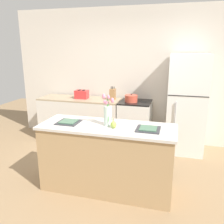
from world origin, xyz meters
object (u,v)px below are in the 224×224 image
Objects in this scene: stove_range at (135,124)px; plate_setting_left at (69,122)px; plate_setting_right at (148,129)px; toaster at (82,94)px; refrigerator at (187,104)px; cooking_pot at (131,98)px; pear_figurine at (113,124)px; flower_vase at (108,113)px; knife_block at (113,94)px.

stove_range is 1.80m from plate_setting_left.
toaster reaches higher than plate_setting_right.
refrigerator is 1.03m from cooking_pot.
refrigerator reaches higher than pear_figurine.
flower_vase reaches higher than pear_figurine.
toaster is (-1.02, 1.58, -0.10)m from flower_vase.
pear_figurine is (-0.94, -1.67, 0.06)m from refrigerator.
cooking_pot reaches higher than stove_range.
plate_setting_right is 1.06× the size of toaster.
flower_vase is 0.56m from plate_setting_right.
stove_range is 1.05m from refrigerator.
flower_vase is 1.43× the size of plate_setting_left.
plate_setting_left is 1.67m from cooking_pot.
cooking_pot is 0.93× the size of knife_block.
cooking_pot is at bearing 108.30° from plate_setting_right.
plate_setting_left is at bearing -110.00° from cooking_pot.
toaster is 1.04m from cooking_pot.
flower_vase is at bearing -90.69° from cooking_pot.
toaster is (-2.06, -0.00, 0.08)m from refrigerator.
plate_setting_right is 1.65m from cooking_pot.
plate_setting_left is (-0.64, -1.62, 0.48)m from stove_range.
pear_figurine is 0.45× the size of toaster.
stove_range is 3.37× the size of knife_block.
knife_block reaches higher than plate_setting_right.
knife_block is (-0.47, 0.04, 0.57)m from stove_range.
refrigerator is at bearing 0.04° from stove_range.
knife_block reaches higher than pear_figurine.
toaster is (-1.56, 1.61, 0.06)m from plate_setting_right.
plate_setting_right is (0.43, 0.06, -0.04)m from pear_figurine.
refrigerator is 4.30× the size of flower_vase.
plate_setting_left is at bearing 180.00° from plate_setting_right.
toaster is (-0.47, 1.61, 0.06)m from plate_setting_left.
plate_setting_right is 2.24m from toaster.
toaster reaches higher than stove_range.
plate_setting_left is (-0.55, -0.03, -0.16)m from flower_vase.
refrigerator reaches higher than stove_range.
pear_figurine reaches higher than stove_range.
knife_block is at bearing 83.87° from plate_setting_left.
plate_setting_right is at bearing -61.16° from knife_block.
plate_setting_left is at bearing -73.79° from toaster.
pear_figurine is (0.01, -1.67, 0.52)m from stove_range.
refrigerator is at bearing 56.65° from flower_vase.
pear_figurine is 2.01m from toaster.
stove_range is 3.07× the size of plate_setting_left.
flower_vase reaches higher than toaster.
flower_vase reaches higher than plate_setting_left.
flower_vase is 1.51× the size of toaster.
knife_block is (0.18, 1.65, 0.09)m from plate_setting_left.
cooking_pot is (-0.08, 1.62, 0.00)m from pear_figurine.
toaster is at bearing 177.21° from cooking_pot.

